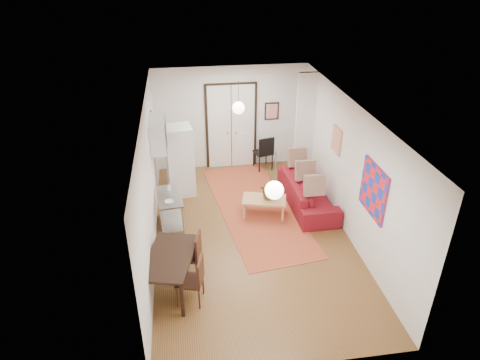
{
  "coord_description": "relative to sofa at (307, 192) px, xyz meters",
  "views": [
    {
      "loc": [
        -1.38,
        -7.71,
        5.6
      ],
      "look_at": [
        -0.22,
        0.24,
        1.25
      ],
      "focal_mm": 32.0,
      "sensor_mm": 36.0,
      "label": 1
    }
  ],
  "objects": [
    {
      "name": "coffee_table",
      "position": [
        -1.15,
        -0.32,
        0.04
      ],
      "size": [
        1.12,
        0.8,
        0.45
      ],
      "rotation": [
        0.0,
        0.0,
        -0.25
      ],
      "color": "tan",
      "rests_on": "floor"
    },
    {
      "name": "painting_abstract",
      "position": [
        0.51,
        -0.23,
        1.45
      ],
      "size": [
        0.05,
        0.5,
        0.6
      ],
      "primitive_type": "cube",
      "color": "#F4EACC",
      "rests_on": "wall_right"
    },
    {
      "name": "black_side_chair",
      "position": [
        -0.7,
        2.22,
        0.25
      ],
      "size": [
        0.56,
        0.56,
        1.01
      ],
      "rotation": [
        0.0,
        0.0,
        3.38
      ],
      "color": "black",
      "rests_on": "floor"
    },
    {
      "name": "dining_chair_far",
      "position": [
        -3.0,
        -2.81,
        0.21
      ],
      "size": [
        0.55,
        0.69,
        0.95
      ],
      "rotation": [
        0.0,
        0.0,
        -1.81
      ],
      "color": "#3C2013",
      "rests_on": "floor"
    },
    {
      "name": "ceiling",
      "position": [
        -1.57,
        -1.03,
        2.55
      ],
      "size": [
        4.2,
        7.0,
        0.02
      ],
      "primitive_type": "cube",
      "color": "silver",
      "rests_on": "wall_back"
    },
    {
      "name": "kitchen_counter",
      "position": [
        -3.32,
        -0.47,
        0.15
      ],
      "size": [
        0.62,
        1.09,
        0.8
      ],
      "rotation": [
        0.0,
        0.0,
        0.09
      ],
      "color": "#AFB2B4",
      "rests_on": "floor"
    },
    {
      "name": "pendant_back",
      "position": [
        -1.57,
        0.97,
        1.91
      ],
      "size": [
        0.3,
        0.3,
        0.8
      ],
      "color": "white",
      "rests_on": "ceiling"
    },
    {
      "name": "wall_front",
      "position": [
        -1.57,
        -4.53,
        1.1
      ],
      "size": [
        4.2,
        0.02,
        2.9
      ],
      "primitive_type": "cube",
      "color": "white",
      "rests_on": "floor"
    },
    {
      "name": "wall_left",
      "position": [
        -3.67,
        -1.03,
        1.1
      ],
      "size": [
        0.02,
        7.0,
        2.9
      ],
      "primitive_type": "cube",
      "color": "white",
      "rests_on": "floor"
    },
    {
      "name": "pendant_front",
      "position": [
        -1.57,
        -3.03,
        1.91
      ],
      "size": [
        0.3,
        0.3,
        0.8
      ],
      "color": "white",
      "rests_on": "ceiling"
    },
    {
      "name": "potted_plant",
      "position": [
        -1.05,
        -0.32,
        0.32
      ],
      "size": [
        0.47,
        0.43,
        0.44
      ],
      "primitive_type": "imported",
      "rotation": [
        0.0,
        0.0,
        -0.25
      ],
      "color": "#2E662E",
      "rests_on": "coffee_table"
    },
    {
      "name": "dining_table",
      "position": [
        -3.32,
        -2.55,
        0.34
      ],
      "size": [
        1.1,
        1.54,
        0.77
      ],
      "rotation": [
        0.0,
        0.0,
        -0.24
      ],
      "color": "black",
      "rests_on": "floor"
    },
    {
      "name": "floor",
      "position": [
        -1.57,
        -1.03,
        -0.35
      ],
      "size": [
        7.0,
        7.0,
        0.0
      ],
      "primitive_type": "plane",
      "color": "brown",
      "rests_on": "ground"
    },
    {
      "name": "poster_back",
      "position": [
        -0.42,
        2.44,
        1.25
      ],
      "size": [
        0.4,
        0.03,
        0.5
      ],
      "primitive_type": "cube",
      "color": "red",
      "rests_on": "wall_back"
    },
    {
      "name": "stub_partition",
      "position": [
        0.28,
        1.52,
        1.1
      ],
      "size": [
        0.5,
        0.1,
        2.9
      ],
      "primitive_type": "cube",
      "color": "white",
      "rests_on": "floor"
    },
    {
      "name": "kilim_rug",
      "position": [
        -1.29,
        -0.0,
        -0.34
      ],
      "size": [
        2.29,
        4.74,
        0.01
      ],
      "primitive_type": "cube",
      "rotation": [
        0.0,
        0.0,
        0.13
      ],
      "color": "#B2492C",
      "rests_on": "floor"
    },
    {
      "name": "print_left",
      "position": [
        -3.64,
        0.97,
        1.6
      ],
      "size": [
        0.03,
        0.44,
        0.54
      ],
      "primitive_type": "cube",
      "color": "#94583D",
      "rests_on": "wall_left"
    },
    {
      "name": "fridge",
      "position": [
        -3.05,
        1.03,
        0.57
      ],
      "size": [
        0.73,
        0.73,
        1.83
      ],
      "primitive_type": "cube",
      "rotation": [
        0.0,
        0.0,
        0.14
      ],
      "color": "white",
      "rests_on": "floor"
    },
    {
      "name": "dining_chair_near",
      "position": [
        -3.0,
        -2.11,
        0.21
      ],
      "size": [
        0.55,
        0.69,
        0.95
      ],
      "rotation": [
        0.0,
        0.0,
        -1.81
      ],
      "color": "#3C2013",
      "rests_on": "floor"
    },
    {
      "name": "wall_cabinet",
      "position": [
        -3.49,
        0.47,
        1.55
      ],
      "size": [
        0.35,
        1.0,
        0.7
      ],
      "primitive_type": "cube",
      "color": "silver",
      "rests_on": "wall_left"
    },
    {
      "name": "soap_bottle",
      "position": [
        -3.32,
        -0.22,
        0.54
      ],
      "size": [
        0.08,
        0.08,
        0.17
      ],
      "primitive_type": "imported",
      "rotation": [
        0.0,
        0.0,
        0.09
      ],
      "color": "teal",
      "rests_on": "kitchen_counter"
    },
    {
      "name": "painting_popart",
      "position": [
        0.51,
        -2.28,
        1.3
      ],
      "size": [
        0.05,
        1.0,
        1.0
      ],
      "primitive_type": "cube",
      "color": "red",
      "rests_on": "wall_right"
    },
    {
      "name": "bowl",
      "position": [
        -3.32,
        -0.77,
        0.48
      ],
      "size": [
        0.2,
        0.2,
        0.05
      ],
      "primitive_type": "imported",
      "rotation": [
        0.0,
        0.0,
        0.09
      ],
      "color": "white",
      "rests_on": "kitchen_counter"
    },
    {
      "name": "wall_back",
      "position": [
        -1.57,
        2.47,
        1.1
      ],
      "size": [
        4.2,
        0.02,
        2.9
      ],
      "primitive_type": "cube",
      "color": "white",
      "rests_on": "floor"
    },
    {
      "name": "double_doors",
      "position": [
        -1.57,
        2.43,
        0.85
      ],
      "size": [
        1.44,
        0.06,
        2.5
      ],
      "primitive_type": "cube",
      "color": "silver",
      "rests_on": "wall_back"
    },
    {
      "name": "wall_right",
      "position": [
        0.53,
        -1.03,
        1.1
      ],
      "size": [
        0.02,
        7.0,
        2.9
      ],
      "primitive_type": "cube",
      "color": "white",
      "rests_on": "floor"
    },
    {
      "name": "sofa",
      "position": [
        0.0,
        0.0,
        0.0
      ],
      "size": [
        0.97,
        2.38,
        0.69
      ],
      "primitive_type": "imported",
      "rotation": [
        0.0,
        0.0,
        1.59
      ],
      "color": "maroon",
      "rests_on": "floor"
    }
  ]
}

